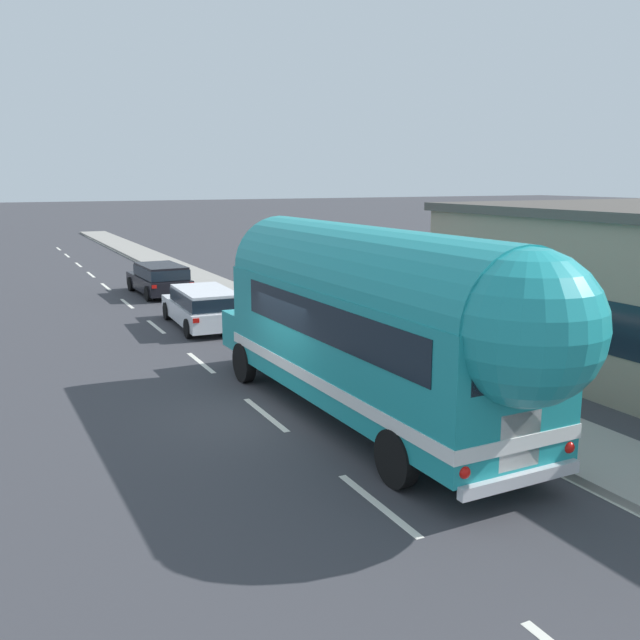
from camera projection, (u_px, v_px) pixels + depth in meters
name	position (u px, v px, depth m)	size (l,w,h in m)	color
ground_plane	(264.00, 414.00, 15.27)	(300.00, 300.00, 0.00)	#38383D
lane_markings	(205.00, 311.00, 27.05)	(3.54, 80.00, 0.01)	silver
sidewalk_slab	(278.00, 314.00, 26.01)	(2.26, 90.00, 0.15)	gray
painted_bus	(378.00, 319.00, 13.91)	(2.77, 11.46, 4.12)	teal
car_lead	(204.00, 305.00, 23.93)	(2.11, 4.78, 1.37)	white
car_second	(160.00, 277.00, 30.60)	(2.06, 4.55, 1.37)	black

